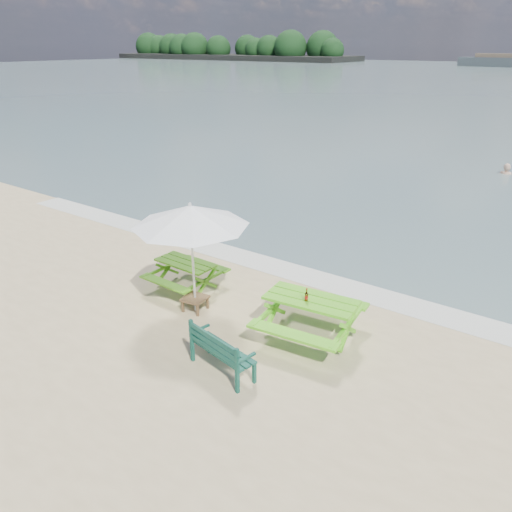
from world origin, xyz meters
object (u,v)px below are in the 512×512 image
Objects in this scene: patio_umbrella at (190,216)px; beer_bottle at (306,297)px; picnic_table_right at (310,318)px; side_table at (195,303)px; swimmer at (504,183)px; park_bench at (222,359)px; picnic_table_left at (186,276)px.

patio_umbrella is 2.81m from beer_bottle.
picnic_table_right is 2.60m from side_table.
picnic_table_right is 16.64m from swimmer.
park_bench is 2.98m from patio_umbrella.
swimmer is (1.01, 18.50, -0.67)m from park_bench.
swimmer is (2.87, 17.15, -2.57)m from patio_umbrella.
beer_bottle is 16.81m from swimmer.
beer_bottle is (2.50, 0.40, 0.76)m from side_table.
picnic_table_left is 3.40m from park_bench.
picnic_table_left is 3.01× the size of side_table.
picnic_table_right reaches higher than picnic_table_left.
side_table is 0.20× the size of patio_umbrella.
swimmer reaches higher than side_table.
picnic_table_right is 3.12m from patio_umbrella.
beer_bottle is (3.37, -0.26, 0.60)m from picnic_table_left.
beer_bottle reaches higher than swimmer.
patio_umbrella is at bearing -36.98° from picnic_table_left.
picnic_table_right is at bearing 76.54° from beer_bottle.
side_table is at bearing 144.16° from park_bench.
patio_umbrella is (0.00, 0.00, 1.99)m from side_table.
side_table is 1.99m from patio_umbrella.
side_table is (-1.86, 1.35, -0.09)m from park_bench.
beer_bottle reaches higher than side_table.
park_bench is 0.52× the size of patio_umbrella.
beer_bottle is (0.63, 1.75, 0.67)m from park_bench.
picnic_table_left is 1.16× the size of park_bench.
side_table is (-2.53, -0.54, -0.24)m from picnic_table_right.
swimmer is at bearing 88.81° from picnic_table_right.
swimmer is (3.75, 16.49, -0.75)m from picnic_table_left.
beer_bottle reaches higher than picnic_table_left.
park_bench is at bearing -35.84° from patio_umbrella.
patio_umbrella is at bearing -170.90° from beer_bottle.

